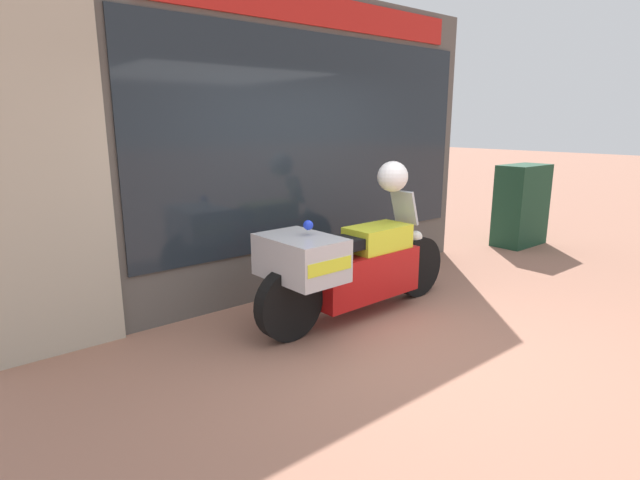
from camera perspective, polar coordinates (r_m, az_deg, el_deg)
ground_plane at (r=4.54m, az=10.00°, el=-11.79°), size 60.00×60.00×0.00m
shop_building at (r=5.37m, az=-9.29°, el=10.42°), size 5.84×0.55×3.30m
window_display at (r=6.08m, az=-1.58°, el=-0.63°), size 4.32×0.30×1.83m
paramedic_motorcycle at (r=4.85m, az=3.10°, el=-2.97°), size 2.48×0.80×1.22m
utility_cabinet at (r=8.49m, az=22.01°, el=3.71°), size 0.89×0.49×1.27m
white_helmet at (r=5.14m, az=8.31°, el=7.19°), size 0.31×0.31×0.31m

